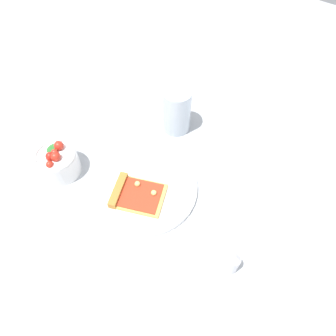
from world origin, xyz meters
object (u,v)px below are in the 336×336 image
Objects in this scene: pizza_slice_main at (134,194)px; paper_napkin at (234,142)px; plate at (143,187)px; soda_glass at (177,111)px; salad_bowl at (58,162)px; pepper_shaker at (233,263)px.

pizza_slice_main reaches higher than paper_napkin.
plate is at bearing -89.38° from pizza_slice_main.
soda_glass is 1.00× the size of paper_napkin.
pizza_slice_main is (-0.00, 0.04, 0.01)m from plate.
plate is 2.55× the size of salad_bowl.
pepper_shaker is (-0.29, 0.03, 0.01)m from pizza_slice_main.
soda_glass is 0.19m from paper_napkin.
pepper_shaker is at bearing 174.72° from pizza_slice_main.
plate is at bearing -12.36° from pepper_shaker.
salad_bowl is 0.79× the size of paper_napkin.
paper_napkin is (-0.13, -0.27, -0.01)m from plate.
salad_bowl is 0.50m from paper_napkin.
salad_bowl is at bearing 45.28° from paper_napkin.
paper_napkin is (-0.17, -0.04, -0.06)m from soda_glass.
plate reaches higher than paper_napkin.
pizza_slice_main is 0.28m from soda_glass.
salad_bowl is 0.51m from pepper_shaker.
soda_glass is (0.04, -0.23, 0.06)m from plate.
plate is 0.30m from paper_napkin.
paper_napkin is 0.37m from pepper_shaker.
paper_napkin is at bearing -64.21° from pepper_shaker.
salad_bowl is at bearing 19.58° from plate.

